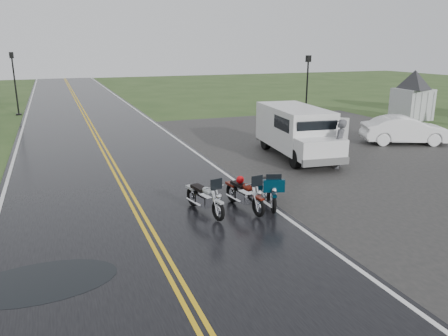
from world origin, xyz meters
The scene contains 12 objects.
ground centered at (0.00, 0.00, 0.00)m, with size 120.00×120.00×0.00m, color #2D471E.
road centered at (0.00, 10.00, 0.02)m, with size 8.00×100.00×0.04m, color black.
parking_pad centered at (11.00, 5.00, 0.01)m, with size 14.00×24.00×0.03m, color black.
visitor_center centered at (20.00, 12.00, 2.40)m, with size 16.00×10.00×4.80m, color #A8AAAD, non-canonical shape.
motorcycle_red centered at (3.07, 0.05, 0.58)m, with size 0.72×1.97×1.17m, color #58130A, non-canonical shape.
motorcycle_teal centered at (3.59, 0.14, 0.57)m, with size 0.70×1.94×1.15m, color #042331, non-canonical shape.
motorcycle_silver centered at (1.92, 0.18, 0.58)m, with size 0.72×1.97×1.17m, color #A5AAAD, non-canonical shape.
van_white centered at (6.69, 4.20, 1.09)m, with size 2.08×5.56×2.18m, color silver, non-canonical shape.
person_at_van centered at (8.28, 3.60, 0.97)m, with size 0.71×0.46×1.93m, color #46474B.
sedan_white centered at (14.02, 6.18, 0.68)m, with size 1.43×4.11×1.35m, color white.
lamp_post_far_left centered at (-4.30, 23.44, 2.17)m, with size 0.37×0.37×4.35m, color black, non-canonical shape.
lamp_post_far_right centered at (12.73, 13.26, 2.10)m, with size 0.36×0.36×4.20m, color black, non-canonical shape.
Camera 1 is at (-2.01, -10.27, 4.69)m, focal length 35.00 mm.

